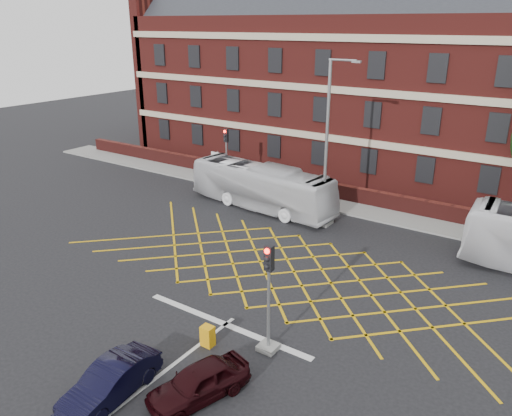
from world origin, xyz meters
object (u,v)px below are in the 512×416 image
Objects in this scene: bus_left at (262,187)px; utility_cabinet at (208,336)px; car_maroon at (199,382)px; traffic_light_far at (227,163)px; traffic_light_near at (269,309)px; direction_signs at (217,162)px; street_lamp at (326,170)px; car_navy at (111,382)px.

utility_cabinet is at bearing -148.30° from bus_left.
car_maroon is 4.26× the size of utility_cabinet.
traffic_light_near is at bearing -48.26° from traffic_light_far.
traffic_light_far is 19.76m from utility_cabinet.
direction_signs reaches higher than car_maroon.
bus_left is at bearing -28.31° from direction_signs.
utility_cabinet is (-1.56, 2.34, -0.19)m from car_maroon.
street_lamp reaches higher than utility_cabinet.
utility_cabinet is (6.62, -13.60, -1.04)m from bus_left.
traffic_light_far is (-13.41, 15.03, 0.00)m from traffic_light_near.
bus_left is 17.93m from car_maroon.
car_maroon reaches higher than utility_cabinet.
direction_signs is at bearing 133.29° from traffic_light_near.
street_lamp is at bearing 107.85° from traffic_light_near.
street_lamp is at bearing 120.33° from car_maroon.
traffic_light_near is 2.66m from utility_cabinet.
traffic_light_far reaches higher than bus_left.
bus_left reaches higher than car_navy.
utility_cabinet is at bearing -52.62° from direction_signs.
traffic_light_near is 13.00m from street_lamp.
car_navy is at bearing -86.30° from street_lamp.
bus_left is at bearing 134.98° from car_maroon.
car_maroon is at bearing 29.37° from car_navy.
bus_left is at bearing 124.61° from traffic_light_near.
direction_signs is (-11.11, 3.71, -2.01)m from street_lamp.
traffic_light_near reaches higher than car_maroon.
street_lamp is at bearing -87.34° from bus_left.
car_navy is (5.81, -17.52, -0.85)m from bus_left.
direction_signs is 21.48m from utility_cabinet.
bus_left is 18.48m from car_navy.
direction_signs is 2.68× the size of utility_cabinet.
car_navy reaches higher than car_maroon.
direction_signs is at bearing 149.90° from traffic_light_far.
car_navy is 5.85m from traffic_light_near.
utility_cabinet is at bearing -54.74° from traffic_light_far.
traffic_light_far reaches higher than direction_signs.
traffic_light_near and traffic_light_far have the same top height.
street_lamp is 13.81m from utility_cabinet.
street_lamp is (-3.48, 15.68, 2.79)m from car_maroon.
street_lamp is at bearing -16.22° from traffic_light_far.
car_maroon is 22.55m from traffic_light_far.
traffic_light_near reaches higher than utility_cabinet.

